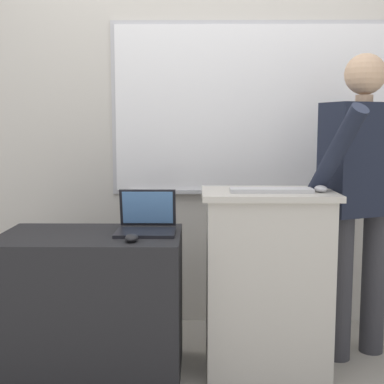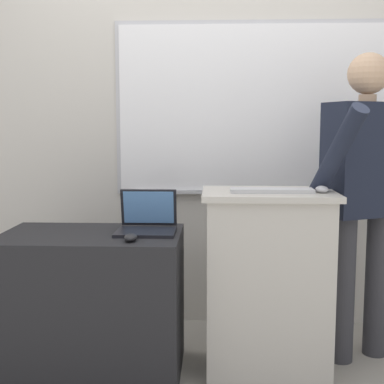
{
  "view_description": "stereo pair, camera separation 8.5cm",
  "coord_description": "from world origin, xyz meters",
  "px_view_note": "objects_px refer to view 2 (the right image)",
  "views": [
    {
      "loc": [
        0.01,
        -2.27,
        1.26
      ],
      "look_at": [
        -0.02,
        0.31,
        0.93
      ],
      "focal_mm": 50.0,
      "sensor_mm": 36.0,
      "label": 1
    },
    {
      "loc": [
        0.09,
        -2.27,
        1.26
      ],
      "look_at": [
        -0.02,
        0.31,
        0.93
      ],
      "focal_mm": 50.0,
      "sensor_mm": 36.0,
      "label": 2
    }
  ],
  "objects_px": {
    "wireless_keyboard": "(272,190)",
    "computer_mouse_by_keyboard": "(322,189)",
    "lectern_podium": "(267,281)",
    "person_presenter": "(364,187)",
    "computer_mouse_by_laptop": "(131,237)",
    "side_desk": "(93,304)",
    "laptop": "(147,221)"
  },
  "relations": [
    {
      "from": "wireless_keyboard",
      "to": "computer_mouse_by_keyboard",
      "type": "distance_m",
      "value": 0.24
    },
    {
      "from": "lectern_podium",
      "to": "person_presenter",
      "type": "height_order",
      "value": "person_presenter"
    },
    {
      "from": "lectern_podium",
      "to": "computer_mouse_by_keyboard",
      "type": "distance_m",
      "value": 0.54
    },
    {
      "from": "lectern_podium",
      "to": "computer_mouse_by_laptop",
      "type": "xyz_separation_m",
      "value": [
        -0.65,
        -0.25,
        0.27
      ]
    },
    {
      "from": "person_presenter",
      "to": "wireless_keyboard",
      "type": "relative_size",
      "value": 4.04
    },
    {
      "from": "wireless_keyboard",
      "to": "computer_mouse_by_laptop",
      "type": "bearing_deg",
      "value": -164.03
    },
    {
      "from": "wireless_keyboard",
      "to": "side_desk",
      "type": "bearing_deg",
      "value": -178.51
    },
    {
      "from": "person_presenter",
      "to": "computer_mouse_by_laptop",
      "type": "xyz_separation_m",
      "value": [
        -1.17,
        -0.41,
        -0.2
      ]
    },
    {
      "from": "person_presenter",
      "to": "computer_mouse_by_keyboard",
      "type": "height_order",
      "value": "person_presenter"
    },
    {
      "from": "computer_mouse_by_keyboard",
      "to": "computer_mouse_by_laptop",
      "type": "bearing_deg",
      "value": -167.98
    },
    {
      "from": "side_desk",
      "to": "laptop",
      "type": "relative_size",
      "value": 3.03
    },
    {
      "from": "wireless_keyboard",
      "to": "computer_mouse_by_keyboard",
      "type": "height_order",
      "value": "computer_mouse_by_keyboard"
    },
    {
      "from": "laptop",
      "to": "lectern_podium",
      "type": "bearing_deg",
      "value": 1.81
    },
    {
      "from": "lectern_podium",
      "to": "computer_mouse_by_laptop",
      "type": "distance_m",
      "value": 0.75
    },
    {
      "from": "lectern_podium",
      "to": "computer_mouse_by_laptop",
      "type": "height_order",
      "value": "lectern_podium"
    },
    {
      "from": "lectern_podium",
      "to": "computer_mouse_by_keyboard",
      "type": "xyz_separation_m",
      "value": [
        0.25,
        -0.05,
        0.48
      ]
    },
    {
      "from": "side_desk",
      "to": "person_presenter",
      "type": "height_order",
      "value": "person_presenter"
    },
    {
      "from": "person_presenter",
      "to": "computer_mouse_by_keyboard",
      "type": "distance_m",
      "value": 0.34
    },
    {
      "from": "side_desk",
      "to": "wireless_keyboard",
      "type": "relative_size",
      "value": 2.2
    },
    {
      "from": "computer_mouse_by_laptop",
      "to": "side_desk",
      "type": "bearing_deg",
      "value": 143.47
    },
    {
      "from": "person_presenter",
      "to": "side_desk",
      "type": "bearing_deg",
      "value": 166.31
    },
    {
      "from": "person_presenter",
      "to": "wireless_keyboard",
      "type": "height_order",
      "value": "person_presenter"
    },
    {
      "from": "side_desk",
      "to": "computer_mouse_by_keyboard",
      "type": "xyz_separation_m",
      "value": [
        1.13,
        0.03,
        0.59
      ]
    },
    {
      "from": "side_desk",
      "to": "laptop",
      "type": "distance_m",
      "value": 0.5
    },
    {
      "from": "lectern_podium",
      "to": "computer_mouse_by_keyboard",
      "type": "bearing_deg",
      "value": -12.24
    },
    {
      "from": "laptop",
      "to": "wireless_keyboard",
      "type": "height_order",
      "value": "wireless_keyboard"
    },
    {
      "from": "computer_mouse_by_keyboard",
      "to": "wireless_keyboard",
      "type": "bearing_deg",
      "value": -179.26
    },
    {
      "from": "laptop",
      "to": "computer_mouse_by_laptop",
      "type": "relative_size",
      "value": 2.93
    },
    {
      "from": "side_desk",
      "to": "computer_mouse_by_laptop",
      "type": "bearing_deg",
      "value": -36.53
    },
    {
      "from": "side_desk",
      "to": "wireless_keyboard",
      "type": "bearing_deg",
      "value": 1.49
    },
    {
      "from": "lectern_podium",
      "to": "person_presenter",
      "type": "xyz_separation_m",
      "value": [
        0.52,
        0.16,
        0.47
      ]
    },
    {
      "from": "lectern_podium",
      "to": "person_presenter",
      "type": "distance_m",
      "value": 0.72
    }
  ]
}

